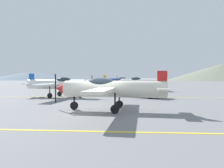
# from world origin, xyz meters

# --- Properties ---
(ground_plane) EXTENTS (400.00, 400.00, 0.00)m
(ground_plane) POSITION_xyz_m (0.00, 0.00, 0.00)
(ground_plane) COLOR slate
(apron_line_near) EXTENTS (80.00, 0.16, 0.01)m
(apron_line_near) POSITION_xyz_m (0.00, -4.66, 0.01)
(apron_line_near) COLOR yellow
(apron_line_near) RESTS_ON ground_plane
(apron_line_far) EXTENTS (80.00, 0.16, 0.01)m
(apron_line_far) POSITION_xyz_m (0.00, 8.75, 0.01)
(apron_line_far) COLOR yellow
(apron_line_far) RESTS_ON ground_plane
(airplane_near) EXTENTS (7.22, 8.30, 2.48)m
(airplane_near) POSITION_xyz_m (0.69, 0.22, 1.40)
(airplane_near) COLOR silver
(airplane_near) RESTS_ON ground_plane
(airplane_mid) EXTENTS (7.25, 8.30, 2.48)m
(airplane_mid) POSITION_xyz_m (-5.29, 8.10, 1.40)
(airplane_mid) COLOR white
(airplane_mid) RESTS_ON ground_plane
(airplane_far) EXTENTS (7.26, 8.26, 2.48)m
(airplane_far) POSITION_xyz_m (3.75, 19.11, 1.40)
(airplane_far) COLOR white
(airplane_far) RESTS_ON ground_plane
(airplane_back) EXTENTS (7.26, 8.29, 2.48)m
(airplane_back) POSITION_xyz_m (0.39, 29.61, 1.40)
(airplane_back) COLOR #33478C
(airplane_back) RESTS_ON ground_plane
(car_sedan) EXTENTS (4.52, 4.02, 1.62)m
(car_sedan) POSITION_xyz_m (3.41, 8.91, 0.84)
(car_sedan) COLOR black
(car_sedan) RESTS_ON ground_plane
(hill_left) EXTENTS (65.38, 65.38, 6.61)m
(hill_left) POSITION_xyz_m (-74.73, 141.80, 3.31)
(hill_left) COLOR slate
(hill_left) RESTS_ON ground_plane
(hill_centerleft) EXTENTS (73.52, 73.52, 11.23)m
(hill_centerleft) POSITION_xyz_m (65.66, 124.43, 5.61)
(hill_centerleft) COLOR slate
(hill_centerleft) RESTS_ON ground_plane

